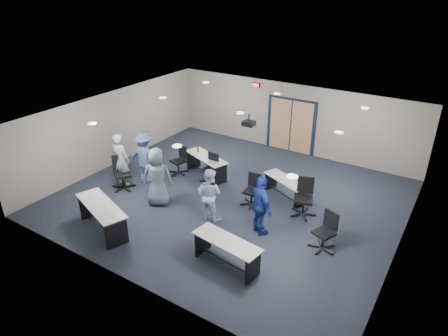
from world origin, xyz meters
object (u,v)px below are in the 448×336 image
Objects in this scene: chair_back_a at (178,160)px; person_navy at (261,206)px; table_front_left at (102,213)px; chair_back_b at (210,169)px; chair_loose_right at (324,232)px; person_plaid at (157,177)px; table_back_left at (206,162)px; person_lightblue at (209,194)px; chair_back_c at (252,190)px; person_back at (144,157)px; table_front_right at (227,249)px; person_gray at (120,160)px; table_back_right at (285,185)px; chair_back_d at (304,198)px; chair_loose_left at (122,173)px.

person_navy is at bearing -5.98° from chair_back_a.
table_front_left is 2.09× the size of chair_back_b.
chair_back_a is 0.97× the size of chair_loose_right.
chair_back_b is at bearing 18.19° from chair_back_a.
person_plaid reaches higher than table_front_left.
person_lightblue is (1.64, -2.18, 0.28)m from table_back_left.
person_back is (-3.75, -0.61, 0.42)m from chair_back_c.
person_back reaches higher than table_back_left.
person_gray reaches higher than table_front_right.
chair_loose_right is at bearing -19.95° from table_back_right.
table_front_right is 4.86m from table_back_left.
chair_back_c is 0.87× the size of chair_back_d.
person_lightblue is (-2.22, -1.62, 0.22)m from chair_back_d.
chair_back_c is at bearing 70.51° from table_front_left.
person_gray is (-1.06, -1.67, 0.41)m from chair_back_a.
chair_back_c is 0.57× the size of person_navy.
table_front_right is 3.19m from chair_back_d.
chair_back_b is at bearing -133.42° from person_plaid.
chair_loose_left is at bearing 177.63° from chair_back_d.
chair_back_d is (1.56, 0.30, 0.08)m from chair_back_c.
table_front_left is at bearing -76.17° from table_back_left.
table_front_left is at bearing 51.77° from person_plaid.
chair_loose_left is 1.08× the size of chair_loose_right.
chair_loose_right is at bearing 55.05° from table_front_right.
chair_back_c reaches higher than table_front_left.
table_front_left is 1.16× the size of person_back.
person_plaid reaches higher than chair_back_b.
chair_back_a is 1.03× the size of chair_back_c.
table_back_right is 0.90× the size of person_gray.
chair_loose_right is at bearing 152.81° from person_back.
person_gray is (-1.99, -2.06, 0.41)m from table_back_left.
person_gray is 5.20m from person_navy.
table_back_right is 1.17m from chair_back_c.
table_back_right is 3.94m from chair_back_a.
chair_back_d is at bearing -80.66° from person_navy.
person_plaid is at bearing 165.75° from table_front_right.
table_front_left is at bearing 63.60° from person_navy.
person_lightblue is 0.86× the size of person_back.
table_back_right is at bearing -170.86° from person_plaid.
person_lightblue is (-3.26, -0.38, 0.26)m from chair_loose_right.
chair_loose_right is at bearing -24.57° from chair_back_c.
chair_loose_left reaches higher than table_back_right.
table_front_left is 2.98m from person_lightblue.
person_plaid reaches higher than chair_back_d.
table_back_right is at bearing 71.17° from table_front_left.
table_back_left is at bearing -122.18° from person_plaid.
chair_back_b reaches higher than table_back_left.
person_lightblue is (-1.53, 1.50, 0.30)m from table_front_right.
table_back_right is at bearing 49.25° from chair_back_c.
person_back reaches higher than table_front_left.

